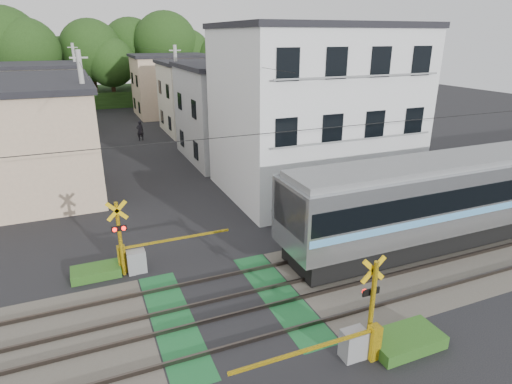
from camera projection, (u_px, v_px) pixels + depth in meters
name	position (u px, v px, depth m)	size (l,w,h in m)	color
ground	(229.00, 308.00, 14.47)	(120.00, 120.00, 0.00)	black
track_bed	(229.00, 307.00, 14.46)	(120.00, 120.00, 0.14)	#47423A
crossing_signal_near	(358.00, 337.00, 12.00)	(4.74, 0.65, 3.09)	yellow
crossing_signal_far	(133.00, 255.00, 16.45)	(4.74, 0.65, 3.09)	yellow
apartment_block	(313.00, 111.00, 24.17)	(10.20, 8.36, 9.30)	white
houses_row	(128.00, 104.00, 35.87)	(22.07, 31.35, 6.80)	#CCAF90
tree_hill	(100.00, 60.00, 53.81)	(40.00, 13.68, 11.87)	#203F15
catenary	(383.00, 182.00, 15.40)	(60.00, 5.04, 7.00)	#2D2D33
utility_poles	(115.00, 99.00, 32.59)	(7.90, 42.00, 8.00)	#A5A5A0
pedestrian	(140.00, 131.00, 37.19)	(0.63, 0.42, 1.73)	black
weed_patches	(277.00, 293.00, 14.97)	(10.25, 8.80, 0.40)	#2D5E1E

